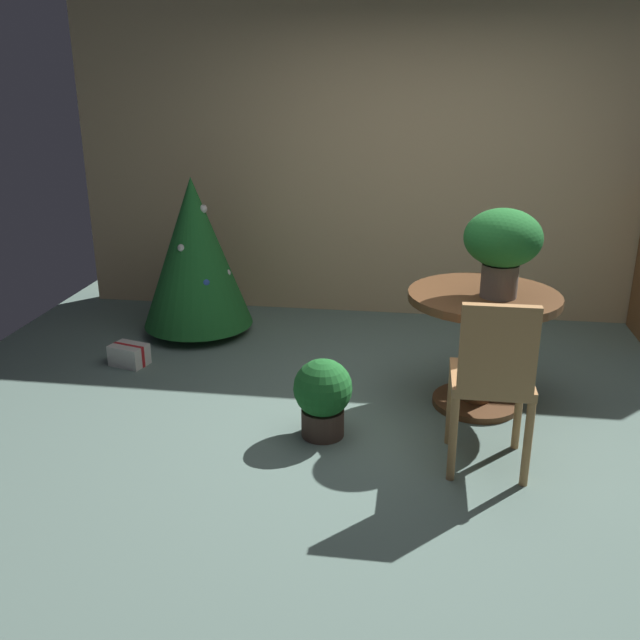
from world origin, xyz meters
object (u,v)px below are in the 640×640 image
wooden_chair_near (493,376)px  potted_plant (323,395)px  flower_vase (503,243)px  holiday_tree (195,252)px  gift_box_cream (129,355)px  round_dining_table (481,330)px

wooden_chair_near → potted_plant: bearing=164.4°
flower_vase → potted_plant: size_ratio=1.11×
flower_vase → potted_plant: (-0.99, -0.48, -0.83)m
flower_vase → holiday_tree: (-2.25, 1.09, -0.41)m
flower_vase → holiday_tree: flower_vase is taller
flower_vase → wooden_chair_near: size_ratio=0.54×
gift_box_cream → flower_vase: bearing=-8.1°
wooden_chair_near → holiday_tree: holiday_tree is taller
wooden_chair_near → holiday_tree: 2.84m
holiday_tree → gift_box_cream: 0.99m
flower_vase → holiday_tree: 2.53m
round_dining_table → potted_plant: round_dining_table is taller
flower_vase → holiday_tree: size_ratio=0.42×
potted_plant → wooden_chair_near: bearing=-15.6°
holiday_tree → gift_box_cream: (-0.30, -0.73, -0.60)m
holiday_tree → potted_plant: 2.05m
round_dining_table → gift_box_cream: size_ratio=3.16×
holiday_tree → round_dining_table: bearing=-25.4°
wooden_chair_near → gift_box_cream: wooden_chair_near is taller
round_dining_table → potted_plant: (-0.92, -0.54, -0.26)m
flower_vase → wooden_chair_near: flower_vase is taller
gift_box_cream → wooden_chair_near: bearing=-23.9°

